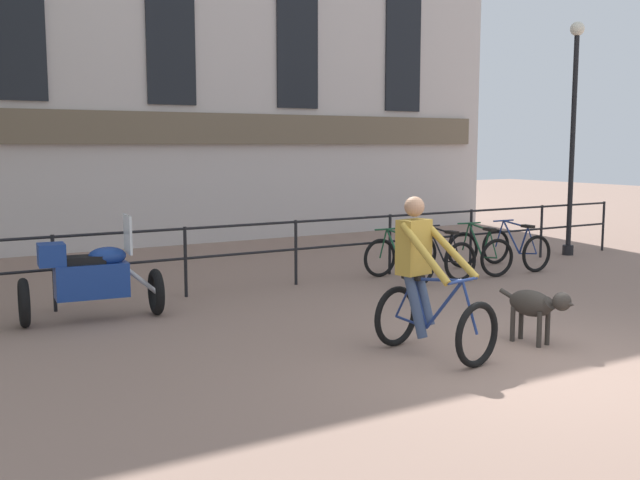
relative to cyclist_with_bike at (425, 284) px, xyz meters
name	(u,v)px	position (x,y,z in m)	size (l,w,h in m)	color
ground_plane	(545,365)	(0.77, -1.00, -0.76)	(60.00, 60.00, 0.00)	#8E7060
canal_railing	(296,241)	(0.77, 4.20, -0.05)	(15.05, 0.05, 1.05)	black
cyclist_with_bike	(425,284)	(0.00, 0.00, 0.00)	(0.89, 1.28, 1.70)	black
dog	(536,305)	(1.31, -0.37, -0.31)	(0.34, 0.97, 0.65)	#332D28
parked_motorcycle	(90,278)	(-2.70, 3.39, -0.20)	(1.81, 0.81, 1.35)	black
parked_bicycle_near_lamp	(399,260)	(2.34, 3.55, -0.41)	(0.67, 1.12, 0.86)	black
parked_bicycle_mid_left	(440,256)	(3.24, 3.55, -0.41)	(0.69, 1.13, 0.86)	black
parked_bicycle_mid_right	(479,252)	(4.13, 3.55, -0.41)	(0.83, 1.20, 0.86)	black
parked_bicycle_far_end	(516,249)	(5.02, 3.55, -0.41)	(0.71, 1.14, 0.86)	black
street_lamp	(573,127)	(7.15, 4.16, 1.84)	(0.28, 0.28, 4.66)	black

